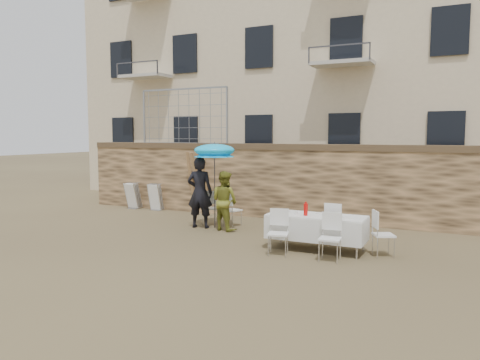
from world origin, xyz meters
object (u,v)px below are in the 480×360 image
at_px(table_chair_front_right, 330,238).
at_px(table_chair_side, 384,234).
at_px(woman_dress, 225,201).
at_px(table_chair_back, 335,223).
at_px(couple_chair_right, 232,209).
at_px(chair_stack_right, 157,196).
at_px(table_chair_front_left, 278,232).
at_px(banquet_table, 317,217).
at_px(umbrella, 214,153).
at_px(chair_stack_left, 135,195).
at_px(couple_chair_left, 210,207).
at_px(man_suit, 200,192).
at_px(soda_bottle, 306,210).

xyz_separation_m(table_chair_front_right, table_chair_side, (0.90, 0.85, 0.00)).
distance_m(woman_dress, table_chair_back, 3.03).
distance_m(couple_chair_right, chair_stack_right, 3.76).
xyz_separation_m(table_chair_front_left, chair_stack_right, (-5.76, 3.73, -0.02)).
xyz_separation_m(woman_dress, table_chair_front_right, (3.30, -1.80, -0.30)).
xyz_separation_m(couple_chair_right, banquet_table, (2.85, -1.60, 0.25)).
bearing_deg(umbrella, woman_dress, -15.95).
height_order(table_chair_front_right, table_chair_back, same).
distance_m(umbrella, table_chair_side, 4.92).
relative_size(couple_chair_right, table_chair_back, 1.00).
bearing_deg(chair_stack_left, couple_chair_left, -20.42).
bearing_deg(chair_stack_right, chair_stack_left, 180.00).
distance_m(table_chair_front_right, chair_stack_right, 7.80).
xyz_separation_m(man_suit, table_chair_back, (3.75, -0.25, -0.48)).
height_order(table_chair_front_left, chair_stack_left, table_chair_front_left).
bearing_deg(couple_chair_right, couple_chair_left, 18.21).
relative_size(man_suit, table_chair_side, 2.00).
relative_size(soda_bottle, table_chair_front_left, 0.27).
distance_m(banquet_table, chair_stack_right, 7.02).
relative_size(couple_chair_left, banquet_table, 0.46).
height_order(couple_chair_left, banquet_table, couple_chair_left).
bearing_deg(banquet_table, man_suit, 163.57).
bearing_deg(couple_chair_left, couple_chair_right, 159.23).
bearing_deg(soda_bottle, couple_chair_left, 152.47).
xyz_separation_m(woman_dress, umbrella, (-0.35, 0.10, 1.25)).
height_order(couple_chair_right, soda_bottle, soda_bottle).
xyz_separation_m(couple_chair_right, chair_stack_left, (-4.40, 1.38, -0.02)).
height_order(woman_dress, table_chair_back, woman_dress).
distance_m(couple_chair_left, chair_stack_left, 3.95).
relative_size(banquet_table, table_chair_back, 2.19).
relative_size(banquet_table, table_chair_front_right, 2.19).
relative_size(man_suit, table_chair_back, 2.00).
bearing_deg(woman_dress, chair_stack_right, -12.30).
bearing_deg(umbrella, table_chair_side, -12.96).
xyz_separation_m(table_chair_back, chair_stack_right, (-6.56, 2.18, -0.02)).
bearing_deg(man_suit, chair_stack_left, -39.65).
bearing_deg(table_chair_back, soda_bottle, 68.16).
height_order(woman_dress, couple_chair_left, woman_dress).
height_order(banquet_table, table_chair_side, table_chair_side).
distance_m(banquet_table, table_chair_front_right, 0.94).
bearing_deg(woman_dress, table_chair_side, -176.51).
bearing_deg(table_chair_front_right, chair_stack_left, 150.14).
xyz_separation_m(man_suit, chair_stack_left, (-3.70, 1.93, -0.50)).
bearing_deg(couple_chair_left, chair_stack_left, -41.20).
xyz_separation_m(woman_dress, table_chair_side, (4.20, -0.95, -0.30)).
distance_m(couple_chair_left, table_chair_side, 5.18).
height_order(umbrella, table_chair_back, umbrella).
bearing_deg(woman_dress, man_suit, 16.20).
height_order(table_chair_side, chair_stack_left, table_chair_side).
bearing_deg(soda_bottle, umbrella, 156.27).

